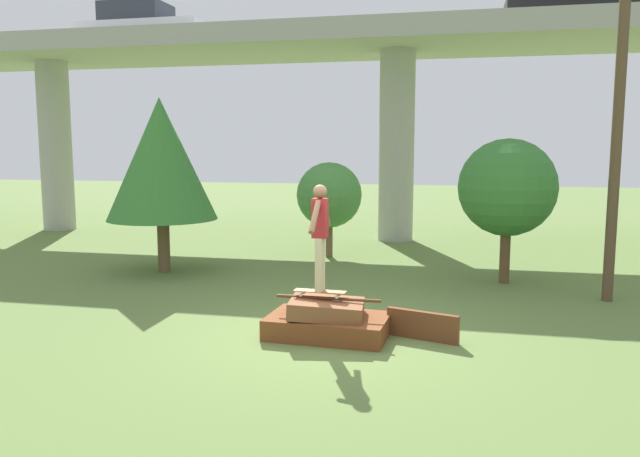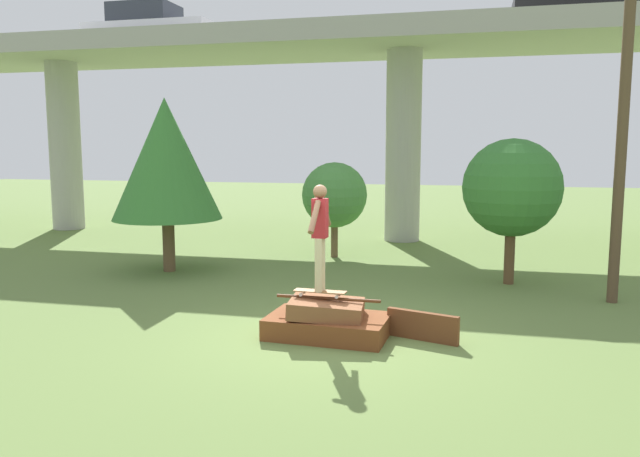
% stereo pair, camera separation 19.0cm
% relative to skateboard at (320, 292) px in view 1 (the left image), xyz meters
% --- Properties ---
extents(ground_plane, '(80.00, 80.00, 0.00)m').
position_rel_skateboard_xyz_m(ground_plane, '(0.13, -0.01, -0.71)').
color(ground_plane, olive).
extents(scrap_pile, '(1.92, 1.23, 0.63)m').
position_rel_skateboard_xyz_m(scrap_pile, '(0.13, -0.02, -0.46)').
color(scrap_pile, brown).
rests_on(scrap_pile, ground_plane).
extents(scrap_plank_loose, '(1.13, 0.44, 0.44)m').
position_rel_skateboard_xyz_m(scrap_plank_loose, '(1.59, 0.14, -0.49)').
color(scrap_plank_loose, brown).
rests_on(scrap_plank_loose, ground_plane).
extents(skateboard, '(0.83, 0.23, 0.09)m').
position_rel_skateboard_xyz_m(skateboard, '(0.00, 0.00, 0.00)').
color(skateboard, brown).
rests_on(skateboard, scrap_pile).
extents(skater, '(0.23, 1.10, 1.66)m').
position_rel_skateboard_xyz_m(skater, '(0.00, 0.00, 0.98)').
color(skater, '#C6B78E').
rests_on(skater, skateboard).
extents(highway_overpass, '(44.00, 4.74, 6.53)m').
position_rel_skateboard_xyz_m(highway_overpass, '(0.13, 10.44, 5.04)').
color(highway_overpass, '#A8A59E').
rests_on(highway_overpass, ground_plane).
extents(car_on_overpass_left, '(4.03, 1.78, 1.40)m').
position_rel_skateboard_xyz_m(car_on_overpass_left, '(5.26, 11.03, 6.40)').
color(car_on_overpass_left, black).
rests_on(car_on_overpass_left, highway_overpass).
extents(car_on_overpass_mid, '(4.55, 1.69, 1.33)m').
position_rel_skateboard_xyz_m(car_on_overpass_mid, '(-8.84, 11.11, 6.36)').
color(car_on_overpass_mid, silver).
rests_on(car_on_overpass_mid, highway_overpass).
extents(utility_pole, '(1.30, 0.20, 6.83)m').
position_rel_skateboard_xyz_m(utility_pole, '(4.94, 3.40, 2.83)').
color(utility_pole, brown).
rests_on(utility_pole, ground_plane).
extents(tree_behind_left, '(2.10, 2.10, 3.14)m').
position_rel_skateboard_xyz_m(tree_behind_left, '(3.10, 4.63, 1.37)').
color(tree_behind_left, brown).
rests_on(tree_behind_left, ground_plane).
extents(tree_behind_right, '(2.57, 2.57, 4.10)m').
position_rel_skateboard_xyz_m(tree_behind_right, '(-4.74, 4.16, 1.96)').
color(tree_behind_right, brown).
rests_on(tree_behind_right, ground_plane).
extents(tree_mid_back, '(1.75, 1.75, 2.55)m').
position_rel_skateboard_xyz_m(tree_mid_back, '(-1.30, 6.97, 0.97)').
color(tree_mid_back, brown).
rests_on(tree_mid_back, ground_plane).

